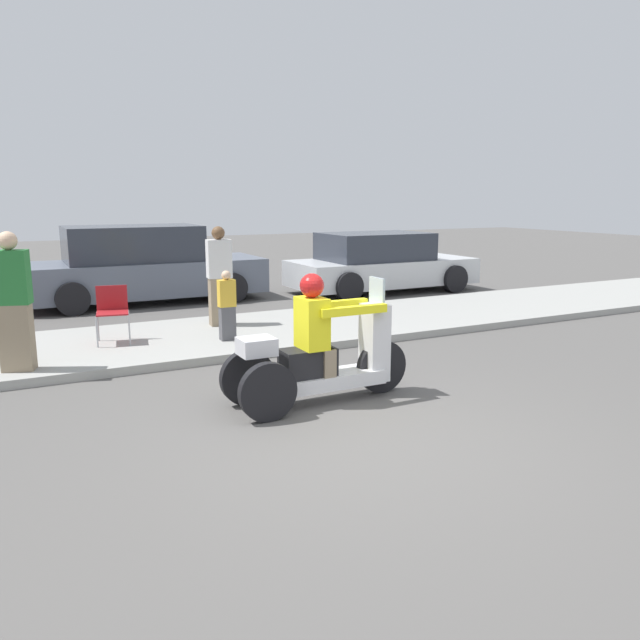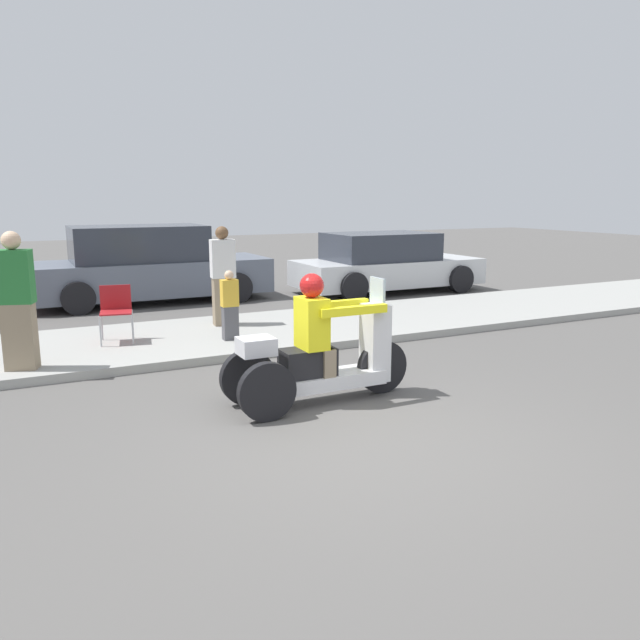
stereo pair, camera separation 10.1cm
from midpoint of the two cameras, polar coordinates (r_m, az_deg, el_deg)
ground_plane at (r=5.89m, az=4.33°, el=-11.02°), size 60.00×60.00×0.00m
sidewalk_strip at (r=9.93m, az=-9.27°, el=-1.50°), size 28.00×2.80×0.12m
motorcycle_trike at (r=6.78m, az=0.37°, el=-3.35°), size 2.14×0.67×1.43m
spectator_with_child at (r=9.33m, az=-7.94°, el=1.23°), size 0.25×0.15×1.04m
spectator_mid_group at (r=8.43m, az=-25.66°, el=1.35°), size 0.46×0.35×1.70m
spectator_end_of_line at (r=10.40m, az=-8.57°, el=3.83°), size 0.41×0.27×1.63m
folding_chair_curbside at (r=9.61m, az=-17.87°, el=1.11°), size 0.53×0.53×0.82m
parked_car_lot_center at (r=13.76m, az=-15.27°, el=4.74°), size 4.89×2.04×1.62m
parked_car_lot_right at (r=14.81m, az=6.18°, el=5.13°), size 4.40×2.03×1.39m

